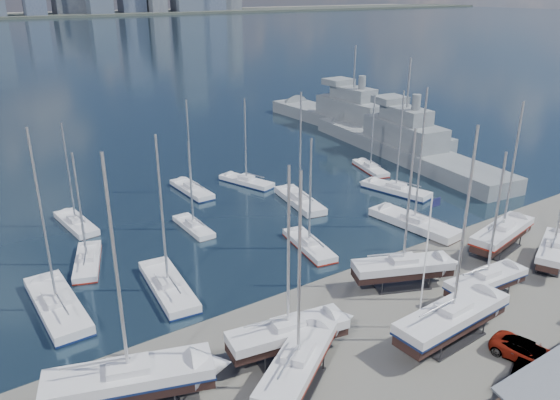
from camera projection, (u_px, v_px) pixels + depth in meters
ground at (411, 320)px, 47.13m from camera, size 1400.00×1400.00×0.00m
sailboat_cradle_0 at (130, 379)px, 36.79m from camera, size 11.74×6.58×18.12m
sailboat_cradle_1 at (298, 364)px, 38.42m from camera, size 10.06×8.06×16.46m
sailboat_cradle_2 at (288, 333)px, 41.93m from camera, size 9.83×4.19×15.58m
sailboat_cradle_3 at (452, 317)px, 43.73m from camera, size 11.29×3.61×17.90m
sailboat_cradle_4 at (403, 267)px, 51.77m from camera, size 9.80×6.15×15.56m
sailboat_cradle_5 at (486, 280)px, 49.60m from camera, size 8.79×2.97×14.13m
sailboat_cradle_6 at (502, 233)px, 58.91m from camera, size 10.50×4.73×16.37m
sailboat_cradle_7 at (553, 249)px, 55.60m from camera, size 8.67×5.58×13.94m
sailboat_moored_0 at (58, 308)px, 48.42m from camera, size 3.37×11.72×17.49m
sailboat_moored_1 at (88, 262)px, 56.40m from camera, size 5.11×8.78×12.67m
sailboat_moored_2 at (76, 224)px, 65.45m from camera, size 3.20×8.99×13.31m
sailboat_moored_3 at (168, 288)px, 51.58m from camera, size 4.21×10.93×15.94m
sailboat_moored_4 at (194, 227)px, 64.65m from camera, size 2.14×7.50×11.31m
sailboat_moored_5 at (192, 190)px, 76.38m from camera, size 2.71×9.19×13.67m
sailboat_moored_6 at (309, 246)px, 59.94m from camera, size 3.96×9.07×13.12m
sailboat_moored_7 at (300, 202)px, 72.34m from camera, size 4.70×10.66×15.56m
sailboat_moored_8 at (246, 182)px, 79.66m from camera, size 5.13×9.13×13.15m
sailboat_moored_9 at (414, 225)px, 65.36m from camera, size 4.35×11.84×17.48m
sailboat_moored_10 at (396, 191)px, 76.31m from camera, size 5.07×10.37×14.93m
sailboat_moored_11 at (370, 169)px, 85.49m from camera, size 4.44×8.64×12.44m
naval_ship_east at (403, 147)px, 92.03m from camera, size 13.13×45.19×18.02m
naval_ship_west at (352, 122)px, 109.60m from camera, size 7.60×46.24×18.16m
car_b at (524, 374)px, 39.46m from camera, size 4.60×3.07×1.43m
car_c at (529, 353)px, 41.72m from camera, size 3.60×5.99×1.56m
flagpole at (427, 255)px, 43.78m from camera, size 1.05×0.12×11.84m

